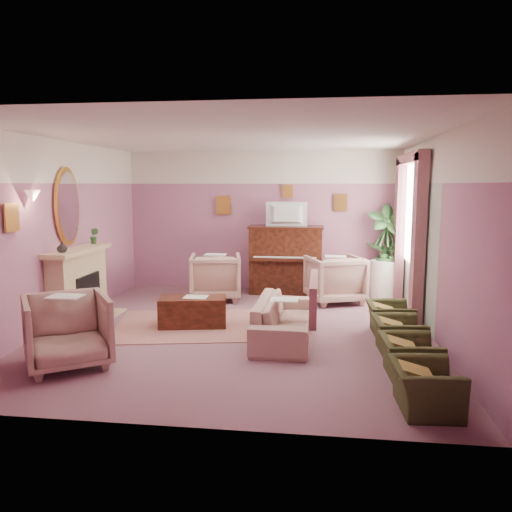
# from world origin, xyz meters

# --- Properties ---
(floor) EXTENTS (5.50, 6.00, 0.01)m
(floor) POSITION_xyz_m (0.00, 0.00, 0.00)
(floor) COLOR #805461
(floor) RESTS_ON ground
(ceiling) EXTENTS (5.50, 6.00, 0.01)m
(ceiling) POSITION_xyz_m (0.00, 0.00, 2.80)
(ceiling) COLOR silver
(ceiling) RESTS_ON wall_back
(wall_back) EXTENTS (5.50, 0.02, 2.80)m
(wall_back) POSITION_xyz_m (0.00, 3.00, 1.40)
(wall_back) COLOR slate
(wall_back) RESTS_ON floor
(wall_front) EXTENTS (5.50, 0.02, 2.80)m
(wall_front) POSITION_xyz_m (0.00, -3.00, 1.40)
(wall_front) COLOR slate
(wall_front) RESTS_ON floor
(wall_left) EXTENTS (0.02, 6.00, 2.80)m
(wall_left) POSITION_xyz_m (-2.75, 0.00, 1.40)
(wall_left) COLOR slate
(wall_left) RESTS_ON floor
(wall_right) EXTENTS (0.02, 6.00, 2.80)m
(wall_right) POSITION_xyz_m (2.75, 0.00, 1.40)
(wall_right) COLOR slate
(wall_right) RESTS_ON floor
(picture_rail_band) EXTENTS (5.50, 0.01, 0.65)m
(picture_rail_band) POSITION_xyz_m (0.00, 2.99, 2.47)
(picture_rail_band) COLOR beige
(picture_rail_band) RESTS_ON wall_back
(stripe_panel) EXTENTS (0.01, 3.00, 2.15)m
(stripe_panel) POSITION_xyz_m (2.73, 1.30, 1.07)
(stripe_panel) COLOR #A2AB97
(stripe_panel) RESTS_ON wall_right
(fireplace_surround) EXTENTS (0.30, 1.40, 1.10)m
(fireplace_surround) POSITION_xyz_m (-2.59, 0.20, 0.55)
(fireplace_surround) COLOR #CDB283
(fireplace_surround) RESTS_ON floor
(fireplace_inset) EXTENTS (0.18, 0.72, 0.68)m
(fireplace_inset) POSITION_xyz_m (-2.49, 0.20, 0.40)
(fireplace_inset) COLOR black
(fireplace_inset) RESTS_ON floor
(fire_ember) EXTENTS (0.06, 0.54, 0.10)m
(fire_ember) POSITION_xyz_m (-2.45, 0.20, 0.22)
(fire_ember) COLOR #EF4017
(fire_ember) RESTS_ON floor
(mantel_shelf) EXTENTS (0.40, 1.55, 0.07)m
(mantel_shelf) POSITION_xyz_m (-2.56, 0.20, 1.12)
(mantel_shelf) COLOR #CDB283
(mantel_shelf) RESTS_ON fireplace_surround
(hearth) EXTENTS (0.55, 1.50, 0.02)m
(hearth) POSITION_xyz_m (-2.39, 0.20, 0.01)
(hearth) COLOR #CDB283
(hearth) RESTS_ON floor
(mirror_frame) EXTENTS (0.04, 0.72, 1.20)m
(mirror_frame) POSITION_xyz_m (-2.70, 0.20, 1.80)
(mirror_frame) COLOR #C88B37
(mirror_frame) RESTS_ON wall_left
(mirror_glass) EXTENTS (0.01, 0.60, 1.06)m
(mirror_glass) POSITION_xyz_m (-2.67, 0.20, 1.80)
(mirror_glass) COLOR silver
(mirror_glass) RESTS_ON wall_left
(sconce_shade) EXTENTS (0.20, 0.20, 0.16)m
(sconce_shade) POSITION_xyz_m (-2.62, -0.85, 1.98)
(sconce_shade) COLOR #EFB099
(sconce_shade) RESTS_ON wall_left
(piano) EXTENTS (1.40, 0.60, 1.30)m
(piano) POSITION_xyz_m (0.50, 2.68, 0.65)
(piano) COLOR #37170D
(piano) RESTS_ON floor
(piano_keyshelf) EXTENTS (1.30, 0.12, 0.06)m
(piano_keyshelf) POSITION_xyz_m (0.50, 2.33, 0.72)
(piano_keyshelf) COLOR #37170D
(piano_keyshelf) RESTS_ON piano
(piano_keys) EXTENTS (1.20, 0.08, 0.02)m
(piano_keys) POSITION_xyz_m (0.50, 2.33, 0.76)
(piano_keys) COLOR silver
(piano_keys) RESTS_ON piano
(piano_top) EXTENTS (1.45, 0.65, 0.04)m
(piano_top) POSITION_xyz_m (0.50, 2.68, 1.31)
(piano_top) COLOR #37170D
(piano_top) RESTS_ON piano
(television) EXTENTS (0.80, 0.12, 0.48)m
(television) POSITION_xyz_m (0.50, 2.63, 1.60)
(television) COLOR black
(television) RESTS_ON piano
(print_back_left) EXTENTS (0.30, 0.03, 0.38)m
(print_back_left) POSITION_xyz_m (-0.80, 2.96, 1.72)
(print_back_left) COLOR #C88B37
(print_back_left) RESTS_ON wall_back
(print_back_right) EXTENTS (0.26, 0.03, 0.34)m
(print_back_right) POSITION_xyz_m (1.55, 2.96, 1.78)
(print_back_right) COLOR #C88B37
(print_back_right) RESTS_ON wall_back
(print_back_mid) EXTENTS (0.22, 0.03, 0.26)m
(print_back_mid) POSITION_xyz_m (0.50, 2.96, 2.00)
(print_back_mid) COLOR #C88B37
(print_back_mid) RESTS_ON wall_back
(print_left_wall) EXTENTS (0.03, 0.28, 0.36)m
(print_left_wall) POSITION_xyz_m (-2.71, -1.20, 1.72)
(print_left_wall) COLOR #C88B37
(print_left_wall) RESTS_ON wall_left
(window_blind) EXTENTS (0.03, 1.40, 1.80)m
(window_blind) POSITION_xyz_m (2.70, 1.55, 1.70)
(window_blind) COLOR silver
(window_blind) RESTS_ON wall_right
(curtain_left) EXTENTS (0.16, 0.34, 2.60)m
(curtain_left) POSITION_xyz_m (2.62, 0.63, 1.30)
(curtain_left) COLOR #90535C
(curtain_left) RESTS_ON floor
(curtain_right) EXTENTS (0.16, 0.34, 2.60)m
(curtain_right) POSITION_xyz_m (2.62, 2.47, 1.30)
(curtain_right) COLOR #90535C
(curtain_right) RESTS_ON floor
(pelmet) EXTENTS (0.16, 2.20, 0.16)m
(pelmet) POSITION_xyz_m (2.62, 1.55, 2.56)
(pelmet) COLOR #90535C
(pelmet) RESTS_ON wall_right
(mantel_plant) EXTENTS (0.16, 0.16, 0.28)m
(mantel_plant) POSITION_xyz_m (-2.55, 0.75, 1.29)
(mantel_plant) COLOR #336632
(mantel_plant) RESTS_ON mantel_shelf
(mantel_vase) EXTENTS (0.16, 0.16, 0.16)m
(mantel_vase) POSITION_xyz_m (-2.55, -0.30, 1.23)
(mantel_vase) COLOR beige
(mantel_vase) RESTS_ON mantel_shelf
(area_rug) EXTENTS (2.80, 2.24, 0.01)m
(area_rug) POSITION_xyz_m (-0.65, 0.18, 0.01)
(area_rug) COLOR #A2665D
(area_rug) RESTS_ON floor
(coffee_table) EXTENTS (1.07, 0.68, 0.45)m
(coffee_table) POSITION_xyz_m (-0.73, 0.12, 0.23)
(coffee_table) COLOR #401C0F
(coffee_table) RESTS_ON floor
(table_paper) EXTENTS (0.35, 0.28, 0.01)m
(table_paper) POSITION_xyz_m (-0.68, 0.12, 0.46)
(table_paper) COLOR beige
(table_paper) RESTS_ON coffee_table
(sofa) EXTENTS (0.64, 1.92, 0.78)m
(sofa) POSITION_xyz_m (0.69, -0.29, 0.39)
(sofa) COLOR tan
(sofa) RESTS_ON floor
(sofa_throw) EXTENTS (0.10, 1.46, 0.53)m
(sofa_throw) POSITION_xyz_m (1.09, -0.29, 0.60)
(sofa_throw) COLOR #90535C
(sofa_throw) RESTS_ON sofa
(floral_armchair_left) EXTENTS (0.91, 0.91, 0.95)m
(floral_armchair_left) POSITION_xyz_m (-0.77, 1.94, 0.48)
(floral_armchair_left) COLOR tan
(floral_armchair_left) RESTS_ON floor
(floral_armchair_right) EXTENTS (0.91, 0.91, 0.95)m
(floral_armchair_right) POSITION_xyz_m (1.44, 1.98, 0.48)
(floral_armchair_right) COLOR tan
(floral_armchair_right) RESTS_ON floor
(floral_armchair_front) EXTENTS (0.91, 0.91, 0.95)m
(floral_armchair_front) POSITION_xyz_m (-1.76, -1.72, 0.48)
(floral_armchair_front) COLOR tan
(floral_armchair_front) RESTS_ON floor
(olive_chair_a) EXTENTS (0.49, 0.70, 0.60)m
(olive_chair_a) POSITION_xyz_m (2.17, -2.38, 0.30)
(olive_chair_a) COLOR #373D1D
(olive_chair_a) RESTS_ON floor
(olive_chair_b) EXTENTS (0.49, 0.70, 0.60)m
(olive_chair_b) POSITION_xyz_m (2.17, -1.56, 0.30)
(olive_chair_b) COLOR #373D1D
(olive_chair_b) RESTS_ON floor
(olive_chair_c) EXTENTS (0.49, 0.70, 0.60)m
(olive_chair_c) POSITION_xyz_m (2.17, -0.74, 0.30)
(olive_chair_c) COLOR #373D1D
(olive_chair_c) RESTS_ON floor
(olive_chair_d) EXTENTS (0.49, 0.70, 0.60)m
(olive_chair_d) POSITION_xyz_m (2.17, 0.08, 0.30)
(olive_chair_d) COLOR #373D1D
(olive_chair_d) RESTS_ON floor
(side_table) EXTENTS (0.52, 0.52, 0.70)m
(side_table) POSITION_xyz_m (2.39, 2.56, 0.35)
(side_table) COLOR white
(side_table) RESTS_ON floor
(side_plant_big) EXTENTS (0.30, 0.30, 0.34)m
(side_plant_big) POSITION_xyz_m (2.39, 2.56, 0.87)
(side_plant_big) COLOR #336632
(side_plant_big) RESTS_ON side_table
(side_plant_small) EXTENTS (0.16, 0.16, 0.28)m
(side_plant_small) POSITION_xyz_m (2.51, 2.46, 0.84)
(side_plant_small) COLOR #336632
(side_plant_small) RESTS_ON side_table
(palm_pot) EXTENTS (0.34, 0.34, 0.34)m
(palm_pot) POSITION_xyz_m (2.42, 2.63, 0.17)
(palm_pot) COLOR brown
(palm_pot) RESTS_ON floor
(palm_plant) EXTENTS (0.76, 0.76, 1.44)m
(palm_plant) POSITION_xyz_m (2.42, 2.63, 1.06)
(palm_plant) COLOR #336632
(palm_plant) RESTS_ON palm_pot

